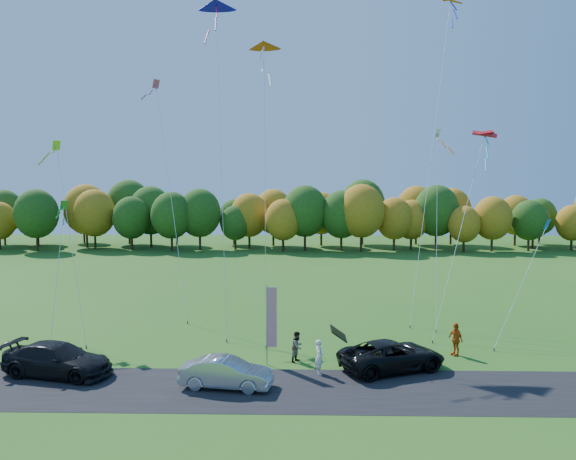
{
  "coord_description": "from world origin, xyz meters",
  "views": [
    {
      "loc": [
        0.85,
        -30.57,
        9.98
      ],
      "look_at": [
        0.0,
        6.0,
        7.0
      ],
      "focal_mm": 35.0,
      "sensor_mm": 36.0,
      "label": 1
    }
  ],
  "objects_px": {
    "silver_sedan": "(226,373)",
    "feather_flag": "(271,316)",
    "person_east": "(456,339)",
    "black_suv": "(392,355)"
  },
  "relations": [
    {
      "from": "person_east",
      "to": "feather_flag",
      "type": "relative_size",
      "value": 0.43
    },
    {
      "from": "silver_sedan",
      "to": "feather_flag",
      "type": "xyz_separation_m",
      "value": [
        2.0,
        3.58,
        1.99
      ]
    },
    {
      "from": "silver_sedan",
      "to": "person_east",
      "type": "height_order",
      "value": "person_east"
    },
    {
      "from": "person_east",
      "to": "feather_flag",
      "type": "xyz_separation_m",
      "value": [
        -10.7,
        -1.96,
        1.77
      ]
    },
    {
      "from": "black_suv",
      "to": "silver_sedan",
      "type": "height_order",
      "value": "black_suv"
    },
    {
      "from": "black_suv",
      "to": "feather_flag",
      "type": "xyz_separation_m",
      "value": [
        -6.58,
        0.75,
        1.93
      ]
    },
    {
      "from": "black_suv",
      "to": "person_east",
      "type": "height_order",
      "value": "person_east"
    },
    {
      "from": "black_suv",
      "to": "feather_flag",
      "type": "height_order",
      "value": "feather_flag"
    },
    {
      "from": "black_suv",
      "to": "silver_sedan",
      "type": "relative_size",
      "value": 1.28
    },
    {
      "from": "silver_sedan",
      "to": "feather_flag",
      "type": "relative_size",
      "value": 1.01
    }
  ]
}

